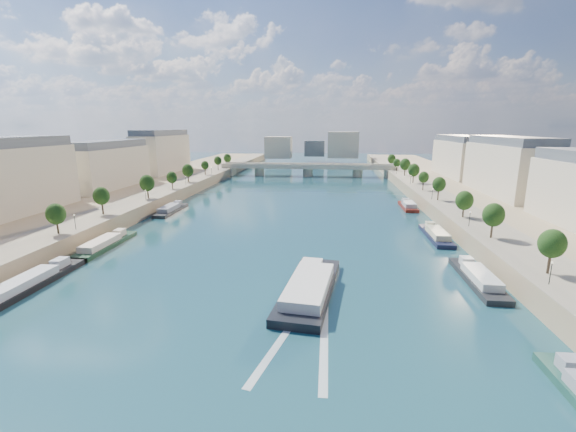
# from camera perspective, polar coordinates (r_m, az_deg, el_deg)

# --- Properties ---
(ground) EXTENTS (700.00, 700.00, 0.00)m
(ground) POSITION_cam_1_polar(r_m,az_deg,el_deg) (126.75, -0.41, -1.39)
(ground) COLOR #0C2937
(ground) RESTS_ON ground
(quay_left) EXTENTS (44.00, 520.00, 5.00)m
(quay_left) POSITION_cam_1_polar(r_m,az_deg,el_deg) (152.09, -28.46, 0.43)
(quay_left) COLOR #9E8460
(quay_left) RESTS_ON ground
(quay_right) EXTENTS (44.00, 520.00, 5.00)m
(quay_right) POSITION_cam_1_polar(r_m,az_deg,el_deg) (138.07, 30.80, -1.00)
(quay_right) COLOR #9E8460
(quay_right) RESTS_ON ground
(pave_left) EXTENTS (14.00, 520.00, 0.10)m
(pave_left) POSITION_cam_1_polar(r_m,az_deg,el_deg) (143.62, -23.64, 1.29)
(pave_left) COLOR gray
(pave_left) RESTS_ON quay_left
(pave_right) EXTENTS (14.00, 520.00, 0.10)m
(pave_right) POSITION_cam_1_polar(r_m,az_deg,el_deg) (131.94, 25.00, 0.19)
(pave_right) COLOR gray
(pave_right) RESTS_ON quay_right
(trees_left) EXTENTS (4.80, 268.80, 8.26)m
(trees_left) POSITION_cam_1_polar(r_m,az_deg,el_deg) (143.44, -22.75, 3.57)
(trees_left) COLOR #382B1E
(trees_left) RESTS_ON ground
(trees_right) EXTENTS (4.80, 268.80, 8.26)m
(trees_right) POSITION_cam_1_polar(r_m,az_deg,el_deg) (139.69, 23.16, 3.30)
(trees_right) COLOR #382B1E
(trees_right) RESTS_ON ground
(lamps_left) EXTENTS (0.36, 200.36, 4.28)m
(lamps_left) POSITION_cam_1_polar(r_m,az_deg,el_deg) (132.41, -24.16, 1.53)
(lamps_left) COLOR black
(lamps_left) RESTS_ON ground
(lamps_right) EXTENTS (0.36, 200.36, 4.28)m
(lamps_right) POSITION_cam_1_polar(r_m,az_deg,el_deg) (134.71, 22.64, 1.85)
(lamps_right) COLOR black
(lamps_right) RESTS_ON ground
(buildings_left) EXTENTS (16.00, 226.00, 23.20)m
(buildings_left) POSITION_cam_1_polar(r_m,az_deg,el_deg) (167.27, -30.38, 6.09)
(buildings_left) COLOR beige
(buildings_left) RESTS_ON ground
(buildings_right) EXTENTS (16.00, 226.00, 23.20)m
(buildings_right) POSITION_cam_1_polar(r_m,az_deg,el_deg) (152.24, 34.05, 5.11)
(buildings_right) COLOR beige
(buildings_right) RESTS_ON ground
(skyline) EXTENTS (79.00, 42.00, 22.00)m
(skyline) POSITION_cam_1_polar(r_m,az_deg,el_deg) (341.98, 4.42, 10.27)
(skyline) COLOR beige
(skyline) RESTS_ON ground
(bridge) EXTENTS (112.00, 12.00, 8.15)m
(bridge) POSITION_cam_1_polar(r_m,az_deg,el_deg) (251.89, 2.96, 7.07)
(bridge) COLOR #C1B79E
(bridge) RESTS_ON ground
(tour_barge) EXTENTS (12.29, 31.51, 4.17)m
(tour_barge) POSITION_cam_1_polar(r_m,az_deg,el_deg) (76.33, 3.16, -10.55)
(tour_barge) COLOR black
(tour_barge) RESTS_ON ground
(wake) EXTENTS (10.73, 26.01, 0.04)m
(wake) POSITION_cam_1_polar(r_m,az_deg,el_deg) (62.19, 2.28, -17.69)
(wake) COLOR silver
(wake) RESTS_ON ground
(moored_barges_left) EXTENTS (5.00, 159.18, 3.60)m
(moored_barges_left) POSITION_cam_1_polar(r_m,az_deg,el_deg) (94.53, -33.86, -8.34)
(moored_barges_left) COLOR #191D38
(moored_barges_left) RESTS_ON ground
(moored_barges_right) EXTENTS (5.00, 131.35, 3.60)m
(moored_barges_right) POSITION_cam_1_polar(r_m,az_deg,el_deg) (105.37, 23.30, -5.08)
(moored_barges_right) COLOR #1C473C
(moored_barges_right) RESTS_ON ground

